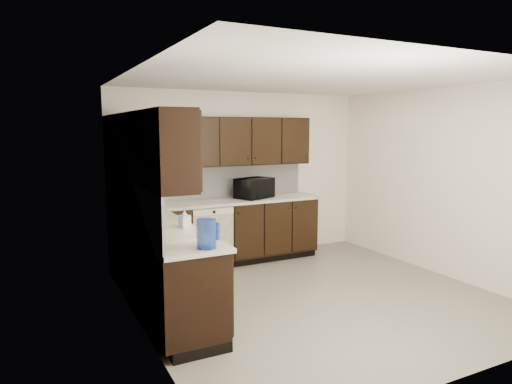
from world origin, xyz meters
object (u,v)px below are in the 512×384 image
Objects in this scene: sink at (173,239)px; toaster_oven at (131,200)px; microwave at (254,188)px; storage_bin at (143,207)px; blue_pitcher at (206,234)px.

sink is 1.69m from toaster_oven.
toaster_oven is (-1.79, -0.00, -0.05)m from microwave.
microwave is (1.73, 1.68, 0.21)m from sink.
storage_bin is at bearing -70.77° from toaster_oven.
storage_bin is at bearing 174.33° from microwave.
sink is 0.72m from blue_pitcher.
toaster_oven is 1.26× the size of blue_pitcher.
toaster_oven is at bearing 92.79° from storage_bin.
microwave reaches higher than blue_pitcher.
blue_pitcher is (0.12, -1.83, 0.05)m from storage_bin.
toaster_oven is at bearing 157.50° from microwave.
storage_bin is (0.03, -0.53, -0.02)m from toaster_oven.
storage_bin is 1.84m from blue_pitcher.
storage_bin is at bearing 91.52° from sink.
blue_pitcher is (0.14, -2.36, 0.03)m from toaster_oven.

